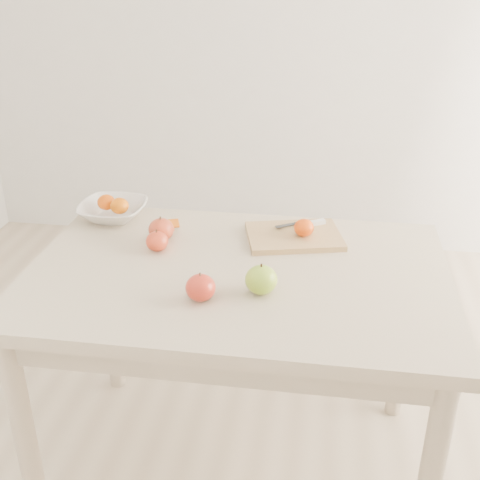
# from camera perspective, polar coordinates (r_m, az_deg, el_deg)

# --- Properties ---
(ground) EXTENTS (3.50, 3.50, 0.00)m
(ground) POSITION_cam_1_polar(r_m,az_deg,el_deg) (2.18, -0.21, -20.36)
(ground) COLOR #C6B293
(ground) RESTS_ON ground
(table) EXTENTS (1.20, 0.80, 0.75)m
(table) POSITION_cam_1_polar(r_m,az_deg,el_deg) (1.77, -0.24, -5.64)
(table) COLOR beige
(table) RESTS_ON ground
(cutting_board) EXTENTS (0.33, 0.28, 0.02)m
(cutting_board) POSITION_cam_1_polar(r_m,az_deg,el_deg) (1.90, 5.14, 0.37)
(cutting_board) COLOR tan
(cutting_board) RESTS_ON table
(board_tangerine) EXTENTS (0.06, 0.06, 0.05)m
(board_tangerine) POSITION_cam_1_polar(r_m,az_deg,el_deg) (1.87, 6.08, 1.18)
(board_tangerine) COLOR #D03E07
(board_tangerine) RESTS_ON cutting_board
(fruit_bowl) EXTENTS (0.22, 0.22, 0.05)m
(fruit_bowl) POSITION_cam_1_polar(r_m,az_deg,el_deg) (2.07, -11.94, 2.73)
(fruit_bowl) COLOR white
(fruit_bowl) RESTS_ON table
(bowl_tangerine_near) EXTENTS (0.06, 0.06, 0.05)m
(bowl_tangerine_near) POSITION_cam_1_polar(r_m,az_deg,el_deg) (2.08, -12.56, 3.52)
(bowl_tangerine_near) COLOR #DC4C07
(bowl_tangerine_near) RESTS_ON fruit_bowl
(bowl_tangerine_far) EXTENTS (0.06, 0.06, 0.05)m
(bowl_tangerine_far) POSITION_cam_1_polar(r_m,az_deg,el_deg) (2.04, -11.36, 3.20)
(bowl_tangerine_far) COLOR #C85D07
(bowl_tangerine_far) RESTS_ON fruit_bowl
(orange_peel_a) EXTENTS (0.07, 0.06, 0.01)m
(orange_peel_a) POSITION_cam_1_polar(r_m,az_deg,el_deg) (2.00, -6.66, 1.43)
(orange_peel_a) COLOR #D05D0E
(orange_peel_a) RESTS_ON table
(orange_peel_b) EXTENTS (0.05, 0.05, 0.01)m
(orange_peel_b) POSITION_cam_1_polar(r_m,az_deg,el_deg) (1.97, -6.90, 0.98)
(orange_peel_b) COLOR #ED5610
(orange_peel_b) RESTS_ON table
(paring_knife) EXTENTS (0.16, 0.09, 0.01)m
(paring_knife) POSITION_cam_1_polar(r_m,az_deg,el_deg) (1.95, 6.67, 1.59)
(paring_knife) COLOR white
(paring_knife) RESTS_ON cutting_board
(apple_green) EXTENTS (0.09, 0.09, 0.08)m
(apple_green) POSITION_cam_1_polar(r_m,az_deg,el_deg) (1.59, 2.02, -3.78)
(apple_green) COLOR #63A11B
(apple_green) RESTS_ON table
(apple_red_a) EXTENTS (0.08, 0.08, 0.07)m
(apple_red_a) POSITION_cam_1_polar(r_m,az_deg,el_deg) (1.89, -7.48, 0.99)
(apple_red_a) COLOR maroon
(apple_red_a) RESTS_ON table
(apple_red_e) EXTENTS (0.08, 0.08, 0.07)m
(apple_red_e) POSITION_cam_1_polar(r_m,az_deg,el_deg) (1.56, -3.76, -4.53)
(apple_red_e) COLOR maroon
(apple_red_e) RESTS_ON table
(apple_red_b) EXTENTS (0.07, 0.07, 0.06)m
(apple_red_b) POSITION_cam_1_polar(r_m,az_deg,el_deg) (1.83, -7.87, -0.13)
(apple_red_b) COLOR #A2281C
(apple_red_b) RESTS_ON table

